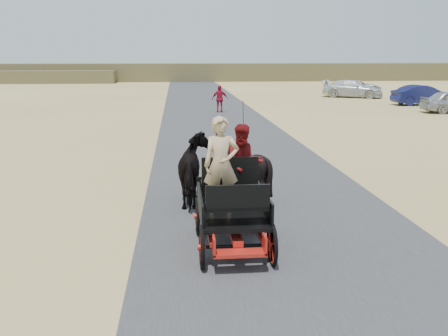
{
  "coord_description": "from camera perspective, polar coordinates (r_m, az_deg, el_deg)",
  "views": [
    {
      "loc": [
        -2.14,
        -8.99,
        3.62
      ],
      "look_at": [
        -1.14,
        1.58,
        1.2
      ],
      "focal_mm": 40.0,
      "sensor_mm": 36.0,
      "label": 1
    }
  ],
  "objects": [
    {
      "name": "ground",
      "position": [
        9.92,
        7.51,
        -8.67
      ],
      "size": [
        140.0,
        140.0,
        0.0
      ],
      "primitive_type": "plane",
      "color": "tan"
    },
    {
      "name": "road",
      "position": [
        9.92,
        7.51,
        -8.64
      ],
      "size": [
        6.0,
        140.0,
        0.01
      ],
      "primitive_type": "cube",
      "color": "#38383A",
      "rests_on": "ground"
    },
    {
      "name": "ridge_far",
      "position": [
        71.06,
        -3.75,
        10.88
      ],
      "size": [
        140.0,
        6.0,
        2.4
      ],
      "primitive_type": "cube",
      "color": "brown",
      "rests_on": "ground"
    },
    {
      "name": "carriage",
      "position": [
        9.59,
        0.91,
        -7.03
      ],
      "size": [
        1.3,
        2.4,
        0.72
      ],
      "primitive_type": null,
      "color": "black",
      "rests_on": "ground"
    },
    {
      "name": "horse_left",
      "position": [
        12.29,
        -3.17,
        -0.21
      ],
      "size": [
        0.91,
        2.01,
        1.7
      ],
      "primitive_type": "imported",
      "rotation": [
        0.0,
        0.0,
        3.14
      ],
      "color": "black",
      "rests_on": "ground"
    },
    {
      "name": "horse_right",
      "position": [
        12.38,
        1.92,
        -0.09
      ],
      "size": [
        1.37,
        1.54,
        1.7
      ],
      "primitive_type": "imported",
      "rotation": [
        0.0,
        0.0,
        3.14
      ],
      "color": "black",
      "rests_on": "ground"
    },
    {
      "name": "driver_man",
      "position": [
        9.27,
        -0.33,
        0.38
      ],
      "size": [
        0.66,
        0.43,
        1.8
      ],
      "primitive_type": "imported",
      "color": "tan",
      "rests_on": "carriage"
    },
    {
      "name": "passenger_woman",
      "position": [
        9.88,
        2.28,
        0.49
      ],
      "size": [
        0.77,
        0.6,
        1.58
      ],
      "primitive_type": "imported",
      "color": "#660C0F",
      "rests_on": "carriage"
    },
    {
      "name": "pedestrian",
      "position": [
        31.96,
        -0.47,
        7.91
      ],
      "size": [
        1.02,
        0.45,
        1.73
      ],
      "primitive_type": "imported",
      "rotation": [
        0.0,
        0.0,
        3.11
      ],
      "color": "maroon",
      "rests_on": "ground"
    },
    {
      "name": "car_b",
      "position": [
        39.53,
        21.79,
        7.75
      ],
      "size": [
        4.43,
        1.66,
        1.45
      ],
      "primitive_type": "imported",
      "rotation": [
        0.0,
        0.0,
        1.6
      ],
      "color": "navy",
      "rests_on": "ground"
    },
    {
      "name": "car_c",
      "position": [
        44.73,
        14.47,
        8.75
      ],
      "size": [
        5.42,
        4.23,
        1.47
      ],
      "primitive_type": "imported",
      "rotation": [
        0.0,
        0.0,
        1.07
      ],
      "color": "silver",
      "rests_on": "ground"
    },
    {
      "name": "car_d",
      "position": [
        50.56,
        15.1,
        9.0
      ],
      "size": [
        4.56,
        2.6,
        1.2
      ],
      "primitive_type": "imported",
      "rotation": [
        0.0,
        0.0,
        1.42
      ],
      "color": "#B2B2B7",
      "rests_on": "ground"
    }
  ]
}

